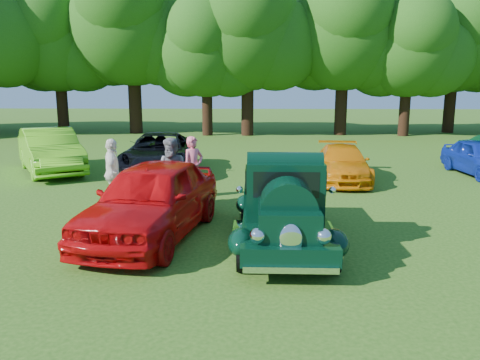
{
  "coord_description": "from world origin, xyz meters",
  "views": [
    {
      "loc": [
        -0.38,
        -8.77,
        3.33
      ],
      "look_at": [
        -0.76,
        2.22,
        1.1
      ],
      "focal_mm": 35.0,
      "sensor_mm": 36.0,
      "label": 1
    }
  ],
  "objects_px": {
    "back_car_lime": "(50,151)",
    "spectator_pink": "(193,167)",
    "red_convertible": "(152,199)",
    "spectator_grey": "(173,173)",
    "hero_pickup": "(283,207)",
    "back_car_black": "(160,153)",
    "spectator_white": "(113,173)",
    "back_car_orange": "(342,163)"
  },
  "relations": [
    {
      "from": "spectator_grey",
      "to": "spectator_white",
      "type": "height_order",
      "value": "spectator_grey"
    },
    {
      "from": "back_car_black",
      "to": "spectator_pink",
      "type": "bearing_deg",
      "value": -70.0
    },
    {
      "from": "back_car_lime",
      "to": "back_car_orange",
      "type": "distance_m",
      "value": 11.09
    },
    {
      "from": "back_car_black",
      "to": "back_car_orange",
      "type": "bearing_deg",
      "value": -15.52
    },
    {
      "from": "red_convertible",
      "to": "spectator_pink",
      "type": "xyz_separation_m",
      "value": [
        0.43,
        3.73,
        0.08
      ]
    },
    {
      "from": "hero_pickup",
      "to": "back_car_black",
      "type": "xyz_separation_m",
      "value": [
        -4.3,
        8.16,
        -0.03
      ]
    },
    {
      "from": "red_convertible",
      "to": "hero_pickup",
      "type": "bearing_deg",
      "value": 2.37
    },
    {
      "from": "back_car_lime",
      "to": "spectator_grey",
      "type": "xyz_separation_m",
      "value": [
        5.69,
        -5.22,
        0.12
      ]
    },
    {
      "from": "spectator_pink",
      "to": "hero_pickup",
      "type": "bearing_deg",
      "value": -101.46
    },
    {
      "from": "back_car_lime",
      "to": "back_car_black",
      "type": "relative_size",
      "value": 0.94
    },
    {
      "from": "hero_pickup",
      "to": "back_car_lime",
      "type": "bearing_deg",
      "value": 136.7
    },
    {
      "from": "red_convertible",
      "to": "back_car_black",
      "type": "height_order",
      "value": "red_convertible"
    },
    {
      "from": "spectator_grey",
      "to": "back_car_lime",
      "type": "bearing_deg",
      "value": 152.85
    },
    {
      "from": "hero_pickup",
      "to": "back_car_lime",
      "type": "xyz_separation_m",
      "value": [
        -8.54,
        8.05,
        0.06
      ]
    },
    {
      "from": "back_car_black",
      "to": "spectator_grey",
      "type": "relative_size",
      "value": 2.82
    },
    {
      "from": "hero_pickup",
      "to": "red_convertible",
      "type": "distance_m",
      "value": 2.92
    },
    {
      "from": "back_car_orange",
      "to": "spectator_grey",
      "type": "distance_m",
      "value": 6.68
    },
    {
      "from": "spectator_pink",
      "to": "spectator_white",
      "type": "distance_m",
      "value": 2.39
    },
    {
      "from": "hero_pickup",
      "to": "spectator_grey",
      "type": "relative_size",
      "value": 2.4
    },
    {
      "from": "back_car_black",
      "to": "spectator_pink",
      "type": "distance_m",
      "value": 4.45
    },
    {
      "from": "back_car_lime",
      "to": "spectator_pink",
      "type": "bearing_deg",
      "value": -65.2
    },
    {
      "from": "spectator_grey",
      "to": "spectator_white",
      "type": "distance_m",
      "value": 1.71
    },
    {
      "from": "back_car_lime",
      "to": "back_car_black",
      "type": "xyz_separation_m",
      "value": [
        4.24,
        0.11,
        -0.09
      ]
    },
    {
      "from": "hero_pickup",
      "to": "red_convertible",
      "type": "relative_size",
      "value": 0.94
    },
    {
      "from": "back_car_black",
      "to": "spectator_white",
      "type": "xyz_separation_m",
      "value": [
        -0.25,
        -5.19,
        0.19
      ]
    },
    {
      "from": "spectator_pink",
      "to": "spectator_grey",
      "type": "bearing_deg",
      "value": -149.27
    },
    {
      "from": "back_car_lime",
      "to": "back_car_orange",
      "type": "relative_size",
      "value": 1.21
    },
    {
      "from": "hero_pickup",
      "to": "spectator_white",
      "type": "relative_size",
      "value": 2.46
    },
    {
      "from": "back_car_lime",
      "to": "back_car_orange",
      "type": "xyz_separation_m",
      "value": [
        11.02,
        -1.21,
        -0.23
      ]
    },
    {
      "from": "red_convertible",
      "to": "spectator_grey",
      "type": "relative_size",
      "value": 2.56
    },
    {
      "from": "spectator_white",
      "to": "spectator_grey",
      "type": "bearing_deg",
      "value": -110.52
    },
    {
      "from": "hero_pickup",
      "to": "spectator_white",
      "type": "bearing_deg",
      "value": 146.88
    },
    {
      "from": "spectator_pink",
      "to": "spectator_grey",
      "type": "distance_m",
      "value": 1.35
    },
    {
      "from": "hero_pickup",
      "to": "spectator_white",
      "type": "height_order",
      "value": "spectator_white"
    },
    {
      "from": "back_car_orange",
      "to": "spectator_grey",
      "type": "bearing_deg",
      "value": -138.98
    },
    {
      "from": "hero_pickup",
      "to": "back_car_lime",
      "type": "height_order",
      "value": "hero_pickup"
    },
    {
      "from": "back_car_lime",
      "to": "spectator_white",
      "type": "distance_m",
      "value": 6.46
    },
    {
      "from": "spectator_pink",
      "to": "spectator_white",
      "type": "relative_size",
      "value": 0.97
    },
    {
      "from": "back_car_black",
      "to": "spectator_grey",
      "type": "bearing_deg",
      "value": -79.29
    },
    {
      "from": "back_car_lime",
      "to": "spectator_pink",
      "type": "distance_m",
      "value": 7.25
    },
    {
      "from": "back_car_black",
      "to": "spectator_grey",
      "type": "xyz_separation_m",
      "value": [
        1.45,
        -5.33,
        0.21
      ]
    },
    {
      "from": "back_car_black",
      "to": "spectator_grey",
      "type": "distance_m",
      "value": 5.53
    }
  ]
}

